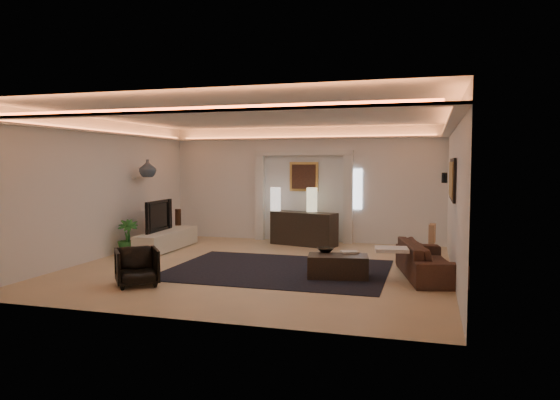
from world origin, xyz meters
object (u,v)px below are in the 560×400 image
(coffee_table, at_px, (338,266))
(armchair, at_px, (137,267))
(sofa, at_px, (428,260))
(console, at_px, (304,229))

(coffee_table, xyz_separation_m, armchair, (-3.04, -1.46, 0.10))
(sofa, xyz_separation_m, coffee_table, (-1.50, -0.50, -0.10))
(console, height_order, coffee_table, console)
(sofa, height_order, coffee_table, sofa)
(coffee_table, bearing_deg, armchair, -163.80)
(console, relative_size, armchair, 2.41)
(console, height_order, armchair, console)
(armchair, bearing_deg, coffee_table, -12.11)
(console, xyz_separation_m, sofa, (2.92, -2.85, -0.10))
(console, distance_m, coffee_table, 3.64)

